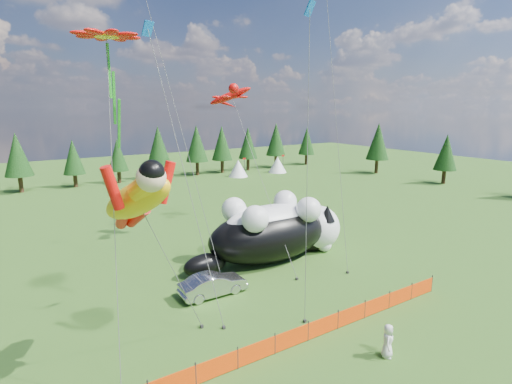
% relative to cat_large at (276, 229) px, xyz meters
% --- Properties ---
extents(ground, '(160.00, 160.00, 0.00)m').
position_rel_cat_large_xyz_m(ground, '(-6.07, -6.83, -2.30)').
color(ground, '#123509').
rests_on(ground, ground).
extents(safety_fence, '(22.06, 0.06, 1.10)m').
position_rel_cat_large_xyz_m(safety_fence, '(-6.07, -9.83, -1.80)').
color(safety_fence, '#262626').
rests_on(safety_fence, ground).
extents(tree_line, '(90.00, 4.00, 8.00)m').
position_rel_cat_large_xyz_m(tree_line, '(-6.07, 38.17, 1.70)').
color(tree_line, black).
rests_on(tree_line, ground).
extents(festival_tents, '(50.00, 3.20, 2.80)m').
position_rel_cat_large_xyz_m(festival_tents, '(4.93, 33.17, -0.90)').
color(festival_tents, white).
rests_on(festival_tents, ground).
extents(cat_large, '(13.39, 4.78, 4.84)m').
position_rel_cat_large_xyz_m(cat_large, '(0.00, 0.00, 0.00)').
color(cat_large, black).
rests_on(cat_large, ground).
extents(cat_small, '(3.82, 3.32, 1.63)m').
position_rel_cat_large_xyz_m(cat_small, '(3.04, 0.02, -1.53)').
color(cat_small, black).
rests_on(cat_small, ground).
extents(car, '(4.20, 1.47, 1.38)m').
position_rel_cat_large_xyz_m(car, '(-6.77, -2.87, -1.61)').
color(car, '#B8B8BD').
rests_on(car, ground).
extents(spectator_e, '(0.94, 0.88, 1.61)m').
position_rel_cat_large_xyz_m(spectator_e, '(-2.80, -12.78, -1.49)').
color(spectator_e, silver).
rests_on(spectator_e, ground).
extents(superhero_kite, '(6.27, 5.74, 10.09)m').
position_rel_cat_large_xyz_m(superhero_kite, '(-12.38, -7.58, 5.39)').
color(superhero_kite, yellow).
rests_on(superhero_kite, ground).
extents(gecko_kite, '(5.84, 14.16, 16.56)m').
position_rel_cat_large_xyz_m(gecko_kite, '(0.23, 7.30, 9.95)').
color(gecko_kite, red).
rests_on(gecko_kite, ground).
extents(flower_kite, '(3.66, 5.32, 14.48)m').
position_rel_cat_large_xyz_m(flower_kite, '(-12.68, -5.73, 11.69)').
color(flower_kite, red).
rests_on(flower_kite, ground).
extents(diamond_kite_a, '(2.25, 5.15, 16.38)m').
position_rel_cat_large_xyz_m(diamond_kite_a, '(-9.59, -2.01, 12.39)').
color(diamond_kite_a, blue).
rests_on(diamond_kite_a, ground).
extents(diamond_kite_c, '(1.46, 1.60, 16.83)m').
position_rel_cat_large_xyz_m(diamond_kite_c, '(-3.29, -7.20, 13.02)').
color(diamond_kite_c, blue).
rests_on(diamond_kite_c, ground).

